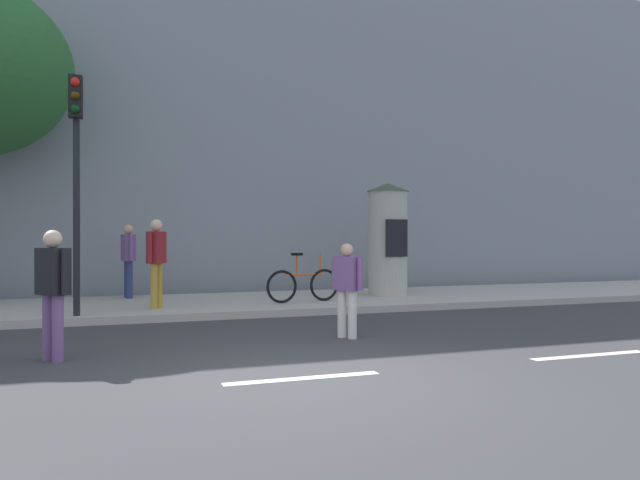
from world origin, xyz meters
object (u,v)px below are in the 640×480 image
object	(u,v)px
poster_column	(388,238)
pedestrian_in_light_jacket	(347,284)
pedestrian_near_pole	(128,254)
pedestrian_tallest	(53,284)
bicycle_leaning	(303,284)
traffic_light	(76,155)
pedestrian_with_bag	(156,256)

from	to	relation	value
poster_column	pedestrian_in_light_jacket	bearing A→B (deg)	-121.98
poster_column	pedestrian_near_pole	distance (m)	6.25
pedestrian_tallest	bicycle_leaning	xyz separation A→B (m)	(4.67, 4.25, -0.45)
traffic_light	pedestrian_tallest	size ratio (longest dim) A/B	2.59
pedestrian_tallest	pedestrian_near_pole	size ratio (longest dim) A/B	0.96
pedestrian_in_light_jacket	bicycle_leaning	distance (m)	3.89
pedestrian_with_bag	bicycle_leaning	world-z (taller)	pedestrian_with_bag
pedestrian_in_light_jacket	pedestrian_tallest	bearing A→B (deg)	-174.52
pedestrian_near_pole	pedestrian_with_bag	distance (m)	2.40
traffic_light	pedestrian_with_bag	bearing A→B (deg)	28.16
poster_column	bicycle_leaning	xyz separation A→B (m)	(-2.45, -0.85, -1.01)
poster_column	pedestrian_tallest	size ratio (longest dim) A/B	1.66
traffic_light	pedestrian_near_pole	world-z (taller)	traffic_light
poster_column	pedestrian_with_bag	world-z (taller)	poster_column
pedestrian_in_light_jacket	pedestrian_with_bag	xyz separation A→B (m)	(-2.67, 3.67, 0.35)
bicycle_leaning	pedestrian_in_light_jacket	bearing A→B (deg)	-97.07
pedestrian_near_pole	bicycle_leaning	size ratio (longest dim) A/B	0.99
traffic_light	pedestrian_with_bag	distance (m)	2.48
poster_column	pedestrian_in_light_jacket	xyz separation A→B (m)	(-2.93, -4.70, -0.70)
traffic_light	poster_column	distance (m)	7.43
poster_column	bicycle_leaning	bearing A→B (deg)	-160.95
poster_column	pedestrian_near_pole	bearing A→B (deg)	167.74
bicycle_leaning	pedestrian_near_pole	bearing A→B (deg)	149.21
traffic_light	bicycle_leaning	xyz separation A→B (m)	(4.59, 0.95, -2.52)
pedestrian_tallest	pedestrian_in_light_jacket	bearing A→B (deg)	5.48
traffic_light	pedestrian_near_pole	size ratio (longest dim) A/B	2.49
pedestrian_with_bag	bicycle_leaning	size ratio (longest dim) A/B	1.02
traffic_light	poster_column	world-z (taller)	traffic_light
poster_column	bicycle_leaning	world-z (taller)	poster_column
pedestrian_in_light_jacket	bicycle_leaning	xyz separation A→B (m)	(0.48, 3.85, -0.31)
pedestrian_with_bag	bicycle_leaning	distance (m)	3.22
traffic_light	pedestrian_with_bag	world-z (taller)	traffic_light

